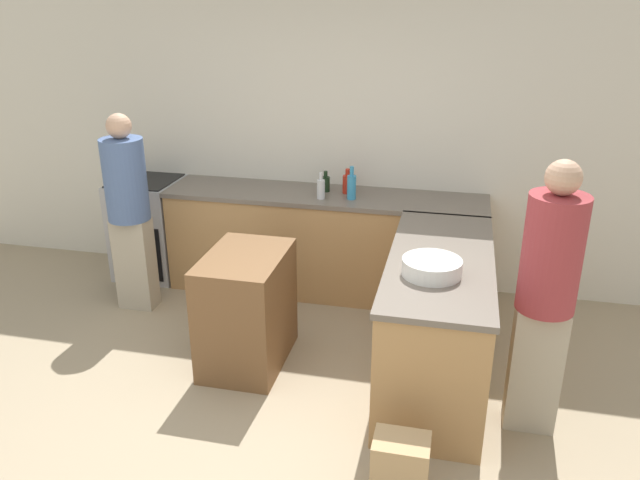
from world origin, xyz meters
name	(u,v)px	position (x,y,z in m)	size (l,w,h in m)	color
ground_plane	(251,436)	(0.00, 0.00, 0.00)	(14.00, 14.00, 0.00)	tan
wall_back	(333,137)	(0.00, 2.43, 1.35)	(8.00, 0.06, 2.70)	silver
counter_back	(324,243)	(0.00, 2.10, 0.46)	(2.81, 0.64, 0.93)	tan
counter_peninsula	(437,318)	(1.06, 0.92, 0.46)	(0.69, 1.77, 0.93)	tan
range_oven	(150,227)	(-1.71, 2.10, 0.47)	(0.59, 0.62, 0.94)	#ADADB2
island_table	(247,309)	(-0.29, 0.82, 0.43)	(0.54, 0.79, 0.85)	brown
mixing_bowl	(432,267)	(1.01, 0.62, 0.98)	(0.37, 0.37, 0.10)	white
wine_bottle_dark	(326,183)	(-0.01, 2.17, 1.00)	(0.07, 0.07, 0.18)	black
vinegar_bottle_clear	(321,188)	(0.00, 1.96, 1.02)	(0.07, 0.07, 0.23)	silver
dish_soap_bottle	(352,186)	(0.25, 2.01, 1.04)	(0.08, 0.08, 0.28)	#338CBF
hot_sauce_bottle	(347,183)	(0.19, 2.16, 1.01)	(0.09, 0.09, 0.22)	red
person_by_range	(129,207)	(-1.51, 1.43, 0.91)	(0.34, 0.34, 1.68)	#ADA38E
person_at_peninsula	(546,292)	(1.68, 0.51, 0.94)	(0.34, 0.34, 1.73)	#ADA38E
paper_bag	(400,468)	(0.95, -0.28, 0.19)	(0.30, 0.23, 0.37)	tan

